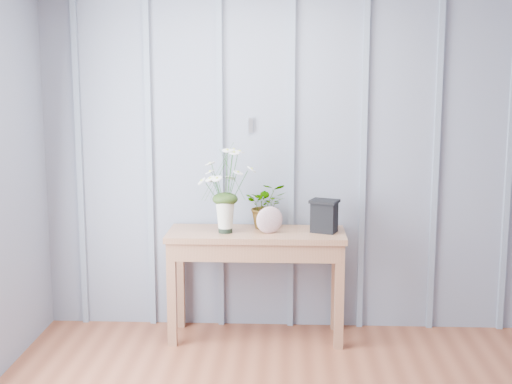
{
  "coord_description": "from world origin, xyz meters",
  "views": [
    {
      "loc": [
        -0.27,
        -2.71,
        1.83
      ],
      "look_at": [
        -0.48,
        1.94,
        1.03
      ],
      "focal_mm": 50.0,
      "sensor_mm": 36.0,
      "label": 1
    }
  ],
  "objects_px": {
    "daisy_vase": "(225,178)",
    "carved_box": "(324,216)",
    "sideboard": "(256,248)",
    "felt_disc_vessel": "(269,220)"
  },
  "relations": [
    {
      "from": "daisy_vase",
      "to": "carved_box",
      "type": "xyz_separation_m",
      "value": [
        0.66,
        0.04,
        -0.26
      ]
    },
    {
      "from": "sideboard",
      "to": "felt_disc_vessel",
      "type": "bearing_deg",
      "value": -30.09
    },
    {
      "from": "sideboard",
      "to": "carved_box",
      "type": "xyz_separation_m",
      "value": [
        0.46,
        0.0,
        0.23
      ]
    },
    {
      "from": "sideboard",
      "to": "felt_disc_vessel",
      "type": "height_order",
      "value": "felt_disc_vessel"
    },
    {
      "from": "daisy_vase",
      "to": "felt_disc_vessel",
      "type": "distance_m",
      "value": 0.41
    },
    {
      "from": "felt_disc_vessel",
      "to": "sideboard",
      "type": "bearing_deg",
      "value": 130.87
    },
    {
      "from": "carved_box",
      "to": "daisy_vase",
      "type": "bearing_deg",
      "value": -176.17
    },
    {
      "from": "felt_disc_vessel",
      "to": "carved_box",
      "type": "distance_m",
      "value": 0.37
    },
    {
      "from": "carved_box",
      "to": "felt_disc_vessel",
      "type": "bearing_deg",
      "value": -171.78
    },
    {
      "from": "daisy_vase",
      "to": "felt_disc_vessel",
      "type": "relative_size",
      "value": 3.24
    }
  ]
}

